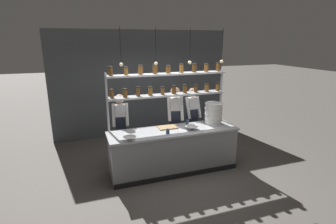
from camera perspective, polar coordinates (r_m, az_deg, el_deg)
The scene contains 14 objects.
ground_plane at distance 5.83m, azimuth 1.14°, elevation -12.48°, with size 40.00×40.00×0.00m, color #5B5651.
back_wall at distance 7.71m, azimuth -5.53°, elevation 6.22°, with size 5.12×0.12×3.00m, color #4C5156.
prep_counter at distance 5.62m, azimuth 1.17°, elevation -8.34°, with size 2.72×0.76×0.92m.
spice_shelf_unit at distance 5.54m, azimuth 0.15°, elevation 5.61°, with size 2.60×0.28×2.25m.
chef_left at distance 5.96m, azimuth -10.25°, elevation -2.65°, with size 0.39×0.31×1.58m.
chef_center at distance 6.02m, azimuth 1.54°, elevation -1.34°, with size 0.40×0.33×1.71m.
chef_right at distance 6.40m, azimuth 5.27°, elevation -0.93°, with size 0.37×0.30×1.62m.
container_stack at distance 5.89m, azimuth 9.89°, elevation -0.28°, with size 0.39×0.39×0.47m.
cutting_board at distance 5.57m, azimuth -0.14°, elevation -3.35°, with size 0.40×0.26×0.02m.
prep_bowl_near_left at distance 5.49m, azimuth 5.14°, elevation -3.42°, with size 0.29×0.29×0.08m.
prep_bowl_center_front at distance 4.95m, azimuth -8.31°, elevation -5.73°, with size 0.25×0.25×0.07m.
serving_cup_front at distance 5.79m, azimuth 4.23°, elevation -2.21°, with size 0.07×0.07×0.11m.
serving_cup_by_board at distance 5.21m, azimuth -0.07°, elevation -4.26°, with size 0.07×0.07×0.10m.
pendant_light_row at distance 5.16m, azimuth 1.31°, elevation 11.03°, with size 2.15×0.07×0.70m.
Camera 1 is at (-1.81, -4.82, 2.73)m, focal length 28.00 mm.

